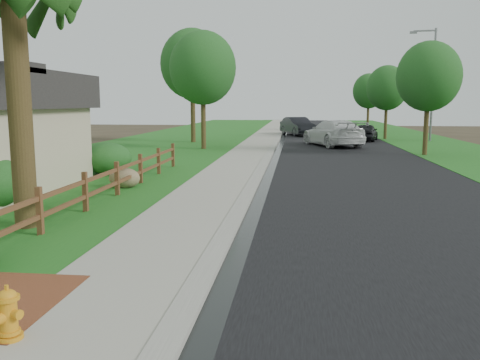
# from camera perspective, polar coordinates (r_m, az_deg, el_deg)

# --- Properties ---
(ground) EXTENTS (120.00, 120.00, 0.00)m
(ground) POSITION_cam_1_polar(r_m,az_deg,el_deg) (8.14, -7.64, -12.14)
(ground) COLOR #362D1D
(road) EXTENTS (8.00, 90.00, 0.02)m
(road) POSITION_cam_1_polar(r_m,az_deg,el_deg) (42.56, 9.99, 4.63)
(road) COLOR black
(road) RESTS_ON ground
(curb) EXTENTS (0.40, 90.00, 0.12)m
(curb) POSITION_cam_1_polar(r_m,az_deg,el_deg) (42.50, 4.32, 4.79)
(curb) COLOR gray
(curb) RESTS_ON ground
(wet_gutter) EXTENTS (0.50, 90.00, 0.00)m
(wet_gutter) POSITION_cam_1_polar(r_m,az_deg,el_deg) (42.49, 4.79, 4.73)
(wet_gutter) COLOR black
(wet_gutter) RESTS_ON road
(sidewalk) EXTENTS (2.20, 90.00, 0.10)m
(sidewalk) POSITION_cam_1_polar(r_m,az_deg,el_deg) (42.57, 2.56, 4.80)
(sidewalk) COLOR #A0998B
(sidewalk) RESTS_ON ground
(grass_strip) EXTENTS (1.60, 90.00, 0.06)m
(grass_strip) POSITION_cam_1_polar(r_m,az_deg,el_deg) (42.73, 0.01, 4.80)
(grass_strip) COLOR #1A5B1B
(grass_strip) RESTS_ON ground
(lawn_near) EXTENTS (9.00, 90.00, 0.04)m
(lawn_near) POSITION_cam_1_polar(r_m,az_deg,el_deg) (43.61, -6.82, 4.80)
(lawn_near) COLOR #1A5B1B
(lawn_near) RESTS_ON ground
(verge_far) EXTENTS (6.00, 90.00, 0.04)m
(verge_far) POSITION_cam_1_polar(r_m,az_deg,el_deg) (43.55, 19.12, 4.38)
(verge_far) COLOR #1A5B1B
(verge_far) RESTS_ON ground
(brick_patch) EXTENTS (1.60, 2.40, 0.11)m
(brick_patch) POSITION_cam_1_polar(r_m,az_deg,el_deg) (8.08, -25.18, -12.65)
(brick_patch) COLOR brown
(brick_patch) RESTS_ON ground
(ranch_fence) EXTENTS (0.12, 16.92, 1.10)m
(ranch_fence) POSITION_cam_1_polar(r_m,az_deg,el_deg) (15.00, -15.20, -0.34)
(ranch_fence) COLOR #553A1C
(ranch_fence) RESTS_ON ground
(fire_hydrant) EXTENTS (0.44, 0.36, 0.67)m
(fire_hydrant) POSITION_cam_1_polar(r_m,az_deg,el_deg) (6.77, -24.61, -13.57)
(fire_hydrant) COLOR orange
(fire_hydrant) RESTS_ON sidewalk
(white_suv) EXTENTS (4.39, 6.51, 1.75)m
(white_suv) POSITION_cam_1_polar(r_m,az_deg,el_deg) (34.86, 10.40, 5.22)
(white_suv) COLOR silver
(white_suv) RESTS_ON road
(dark_car_mid) EXTENTS (2.45, 4.17, 1.33)m
(dark_car_mid) POSITION_cam_1_polar(r_m,az_deg,el_deg) (40.26, 13.95, 5.25)
(dark_car_mid) COLOR black
(dark_car_mid) RESTS_ON road
(dark_car_far) EXTENTS (3.38, 5.23, 1.63)m
(dark_car_far) POSITION_cam_1_polar(r_m,az_deg,el_deg) (45.99, 6.49, 6.02)
(dark_car_far) COLOR black
(dark_car_far) RESTS_ON road
(streetlight) EXTENTS (1.93, 0.42, 8.37)m
(streetlight) POSITION_cam_1_polar(r_m,az_deg,el_deg) (41.22, 20.66, 10.66)
(streetlight) COLOR slate
(streetlight) RESTS_ON ground
(boulder) EXTENTS (1.28, 1.13, 0.71)m
(boulder) POSITION_cam_1_polar(r_m,az_deg,el_deg) (17.68, -12.84, 0.20)
(boulder) COLOR brown
(boulder) RESTS_ON ground
(shrub_d) EXTENTS (2.21, 2.21, 1.31)m
(shrub_d) POSITION_cam_1_polar(r_m,az_deg,el_deg) (21.27, -14.64, 2.35)
(shrub_d) COLOR #1C4819
(shrub_d) RESTS_ON ground
(tree_near_left) EXTENTS (4.12, 4.12, 7.30)m
(tree_near_left) POSITION_cam_1_polar(r_m,az_deg,el_deg) (32.05, -4.19, 12.43)
(tree_near_left) COLOR #3B2B18
(tree_near_left) RESTS_ON ground
(tree_near_right) EXTENTS (3.46, 3.46, 6.22)m
(tree_near_right) POSITION_cam_1_polar(r_m,az_deg,el_deg) (29.96, 20.43, 10.83)
(tree_near_right) COLOR #3B2B18
(tree_near_right) RESTS_ON ground
(tree_mid_left) EXTENTS (4.60, 4.60, 8.22)m
(tree_mid_left) POSITION_cam_1_polar(r_m,az_deg,el_deg) (37.76, -5.38, 12.83)
(tree_mid_left) COLOR #3B2B18
(tree_mid_left) RESTS_ON ground
(tree_mid_right) EXTENTS (3.23, 3.23, 5.87)m
(tree_mid_right) POSITION_cam_1_polar(r_m,az_deg,el_deg) (42.57, 16.18, 9.89)
(tree_mid_right) COLOR #3B2B18
(tree_mid_right) RESTS_ON ground
(tree_far_right) EXTENTS (3.16, 3.16, 5.82)m
(tree_far_right) POSITION_cam_1_polar(r_m,az_deg,el_deg) (52.81, 14.26, 9.65)
(tree_far_right) COLOR #3B2B18
(tree_far_right) RESTS_ON ground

